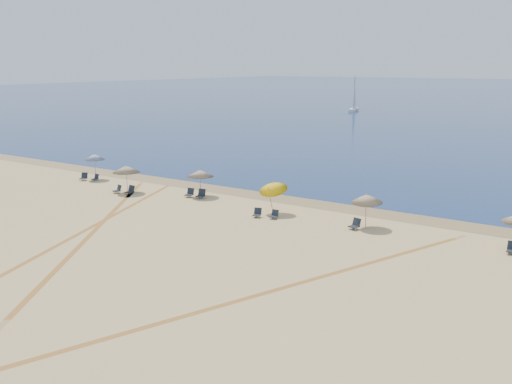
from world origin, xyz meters
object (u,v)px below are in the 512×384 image
(umbrella_2, at_px, (200,173))
(umbrella_3, at_px, (273,186))
(chair_0, at_px, (84,177))
(chair_4, at_px, (190,193))
(chair_6, at_px, (257,213))
(chair_7, at_px, (274,215))
(chair_1, at_px, (96,178))
(chair_3, at_px, (130,190))
(umbrella_0, at_px, (95,157))
(chair_5, at_px, (201,194))
(umbrella_1, at_px, (126,169))
(chair_2, at_px, (118,189))
(chair_8, at_px, (355,224))
(umbrella_4, at_px, (367,198))
(chair_9, at_px, (512,248))
(sailboat_1, at_px, (354,100))

(umbrella_2, bearing_deg, umbrella_3, -9.58)
(chair_0, distance_m, chair_4, 12.42)
(umbrella_2, distance_m, chair_6, 8.02)
(chair_4, distance_m, chair_7, 9.25)
(chair_1, bearing_deg, chair_7, -5.98)
(chair_3, bearing_deg, chair_4, 20.91)
(umbrella_0, relative_size, chair_3, 3.39)
(chair_5, bearing_deg, chair_1, 166.56)
(umbrella_1, xyz_separation_m, chair_2, (-0.49, -0.62, -1.67))
(umbrella_3, bearing_deg, umbrella_1, -175.83)
(chair_8, bearing_deg, umbrella_0, -169.16)
(umbrella_4, relative_size, chair_7, 3.68)
(chair_5, distance_m, chair_8, 13.78)
(umbrella_3, xyz_separation_m, chair_8, (6.58, -0.49, -1.65))
(umbrella_3, height_order, chair_6, umbrella_3)
(umbrella_0, xyz_separation_m, chair_0, (-0.51, -0.95, -1.79))
(umbrella_2, xyz_separation_m, chair_1, (-11.89, -0.51, -1.61))
(umbrella_2, height_order, chair_2, umbrella_2)
(chair_3, bearing_deg, umbrella_2, 25.30)
(chair_5, distance_m, chair_9, 23.09)
(umbrella_0, height_order, chair_9, umbrella_0)
(chair_0, height_order, chair_3, chair_3)
(umbrella_0, bearing_deg, chair_1, -42.06)
(umbrella_2, distance_m, chair_5, 1.74)
(chair_6, bearing_deg, chair_9, -11.16)
(umbrella_3, xyz_separation_m, chair_5, (-7.15, 0.73, -1.64))
(umbrella_1, height_order, umbrella_4, umbrella_1)
(chair_0, relative_size, chair_9, 1.19)
(chair_9, bearing_deg, chair_0, 174.37)
(umbrella_2, xyz_separation_m, chair_9, (23.60, -1.41, -1.58))
(umbrella_1, relative_size, umbrella_2, 1.04)
(chair_4, distance_m, chair_6, 8.15)
(chair_8, distance_m, chair_9, 9.37)
(chair_7, bearing_deg, chair_6, -169.92)
(chair_4, bearing_deg, chair_2, -170.32)
(chair_3, bearing_deg, umbrella_3, 4.46)
(umbrella_2, xyz_separation_m, chair_4, (-0.54, -0.71, -1.58))
(umbrella_0, xyz_separation_m, chair_2, (5.98, -2.89, -1.80))
(chair_5, relative_size, sailboat_1, 0.10)
(umbrella_1, height_order, chair_0, umbrella_1)
(chair_4, distance_m, sailboat_1, 88.47)
(chair_4, xyz_separation_m, chair_8, (14.78, -1.08, 0.00))
(chair_6, relative_size, chair_9, 1.03)
(chair_2, bearing_deg, chair_0, 179.13)
(umbrella_2, bearing_deg, chair_6, -20.98)
(chair_7, relative_size, chair_9, 0.87)
(chair_1, height_order, chair_9, chair_9)
(chair_3, distance_m, sailboat_1, 89.28)
(chair_1, height_order, chair_7, same)
(chair_0, bearing_deg, chair_8, -26.12)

